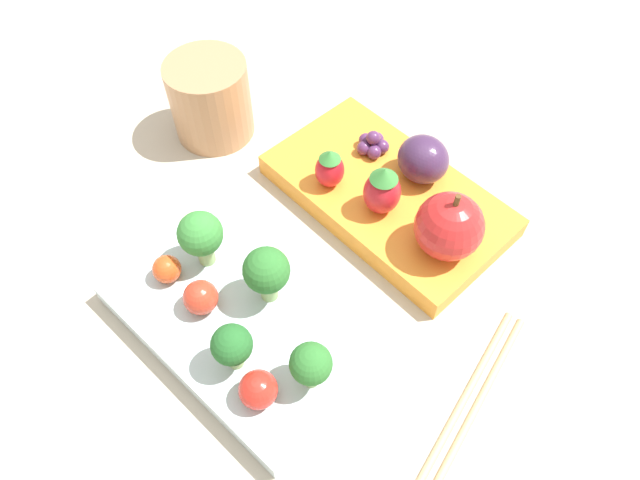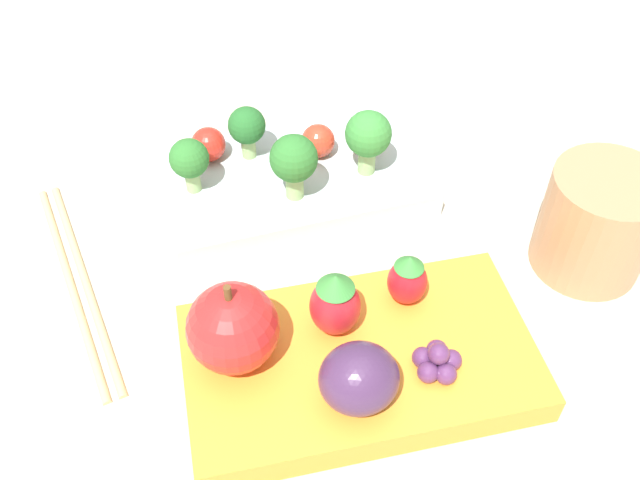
% 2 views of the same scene
% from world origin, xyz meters
% --- Properties ---
extents(ground_plane, '(4.00, 4.00, 0.00)m').
position_xyz_m(ground_plane, '(0.00, 0.00, 0.00)').
color(ground_plane, '#BCB29E').
extents(bento_box_savoury, '(0.21, 0.14, 0.02)m').
position_xyz_m(bento_box_savoury, '(-0.01, 0.09, 0.01)').
color(bento_box_savoury, silver).
rests_on(bento_box_savoury, ground_plane).
extents(bento_box_fruit, '(0.22, 0.12, 0.02)m').
position_xyz_m(bento_box_fruit, '(-0.00, -0.09, 0.01)').
color(bento_box_fruit, orange).
rests_on(bento_box_fruit, ground_plane).
extents(broccoli_floret_0, '(0.04, 0.04, 0.05)m').
position_xyz_m(broccoli_floret_0, '(-0.01, 0.06, 0.06)').
color(broccoli_floret_0, '#93B770').
rests_on(broccoli_floret_0, bento_box_savoury).
extents(broccoli_floret_1, '(0.03, 0.03, 0.04)m').
position_xyz_m(broccoli_floret_1, '(-0.04, 0.11, 0.05)').
color(broccoli_floret_1, '#93B770').
rests_on(broccoli_floret_1, bento_box_savoury).
extents(broccoli_floret_2, '(0.04, 0.04, 0.05)m').
position_xyz_m(broccoli_floret_2, '(0.05, 0.08, 0.06)').
color(broccoli_floret_2, '#93B770').
rests_on(broccoli_floret_2, bento_box_savoury).
extents(broccoli_floret_3, '(0.03, 0.03, 0.04)m').
position_xyz_m(broccoli_floret_3, '(-0.09, 0.08, 0.05)').
color(broccoli_floret_3, '#93B770').
rests_on(broccoli_floret_3, bento_box_savoury).
extents(cherry_tomato_0, '(0.03, 0.03, 0.03)m').
position_xyz_m(cherry_tomato_0, '(-0.07, 0.12, 0.03)').
color(cherry_tomato_0, red).
rests_on(cherry_tomato_0, bento_box_savoury).
extents(cherry_tomato_1, '(0.02, 0.02, 0.02)m').
position_xyz_m(cherry_tomato_1, '(0.05, 0.11, 0.03)').
color(cherry_tomato_1, '#DB4C1E').
rests_on(cherry_tomato_1, bento_box_savoury).
extents(cherry_tomato_2, '(0.03, 0.03, 0.03)m').
position_xyz_m(cherry_tomato_2, '(0.01, 0.10, 0.03)').
color(cherry_tomato_2, red).
rests_on(cherry_tomato_2, bento_box_savoury).
extents(apple, '(0.06, 0.06, 0.06)m').
position_xyz_m(apple, '(-0.07, -0.07, 0.05)').
color(apple, red).
rests_on(apple, bento_box_fruit).
extents(strawberry_0, '(0.03, 0.03, 0.05)m').
position_xyz_m(strawberry_0, '(-0.01, -0.07, 0.05)').
color(strawberry_0, red).
rests_on(strawberry_0, bento_box_fruit).
extents(strawberry_1, '(0.03, 0.03, 0.04)m').
position_xyz_m(strawberry_1, '(0.04, -0.05, 0.04)').
color(strawberry_1, red).
rests_on(strawberry_1, bento_box_fruit).
extents(plum, '(0.05, 0.04, 0.04)m').
position_xyz_m(plum, '(-0.01, -0.12, 0.04)').
color(plum, '#42284C').
rests_on(plum, bento_box_fruit).
extents(grape_cluster, '(0.03, 0.03, 0.02)m').
position_xyz_m(grape_cluster, '(0.04, -0.11, 0.03)').
color(grape_cluster, '#562D5B').
rests_on(grape_cluster, bento_box_fruit).
extents(drinking_cup, '(0.08, 0.08, 0.08)m').
position_xyz_m(drinking_cup, '(0.18, -0.03, 0.04)').
color(drinking_cup, tan).
rests_on(drinking_cup, ground_plane).
extents(chopsticks_pair, '(0.07, 0.21, 0.01)m').
position_xyz_m(chopsticks_pair, '(-0.18, 0.02, 0.00)').
color(chopsticks_pair, tan).
rests_on(chopsticks_pair, ground_plane).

